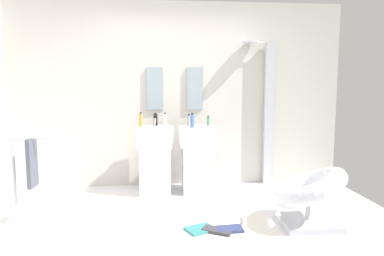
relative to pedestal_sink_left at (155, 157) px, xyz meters
The scene contains 20 objects.
ground_plane 1.34m from the pedestal_sink_left, 76.74° to the right, with size 4.80×3.60×0.04m, color silver.
rear_partition 0.96m from the pedestal_sink_left, 57.72° to the left, with size 4.80×0.10×2.60m, color beige.
pedestal_sink_left is the anchor object (origin of this frame).
pedestal_sink_right 0.57m from the pedestal_sink_left, ahead, with size 0.50×0.50×0.99m.
vanity_mirror_left 0.97m from the pedestal_sink_left, 90.00° to the left, with size 0.22×0.03×0.59m, color #8C9EA8.
vanity_mirror_right 1.13m from the pedestal_sink_left, 33.75° to the left, with size 0.22×0.03×0.59m, color #8C9EA8.
shower_column 1.76m from the pedestal_sink_left, 11.34° to the left, with size 0.49×0.24×2.05m.
lounge_chair 2.01m from the pedestal_sink_left, 38.33° to the right, with size 1.05×1.05×0.65m.
towel_rack 1.59m from the pedestal_sink_left, 142.25° to the right, with size 0.37×0.22×0.95m.
area_rug 1.49m from the pedestal_sink_left, 59.68° to the right, with size 1.05×0.71×0.01m, color white.
magazine_navy 1.59m from the pedestal_sink_left, 60.80° to the right, with size 0.25×0.16×0.03m, color navy.
magazine_teal 1.45m from the pedestal_sink_left, 70.53° to the right, with size 0.27×0.21×0.02m, color teal.
magazine_charcoal 1.56m from the pedestal_sink_left, 65.45° to the right, with size 0.29×0.14×0.03m, color #38383D.
coffee_mug 1.58m from the pedestal_sink_left, 53.37° to the right, with size 0.07×0.07×0.09m, color white.
soap_bottle_amber 0.52m from the pedestal_sink_left, behind, with size 0.04×0.04×0.19m.
soap_bottle_grey 0.66m from the pedestal_sink_left, 10.46° to the left, with size 0.05×0.05×0.16m.
soap_bottle_white 0.51m from the pedestal_sink_left, 34.64° to the left, with size 0.05×0.05×0.18m.
soap_bottle_blue 0.70m from the pedestal_sink_left, 16.71° to the right, with size 0.05×0.05×0.19m.
soap_bottle_black 0.51m from the pedestal_sink_left, 87.13° to the left, with size 0.06×0.06×0.17m.
soap_bottle_green 0.85m from the pedestal_sink_left, ahead, with size 0.04×0.04×0.14m.
Camera 1 is at (-0.20, -3.33, 1.41)m, focal length 32.34 mm.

